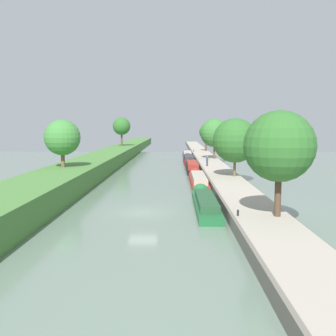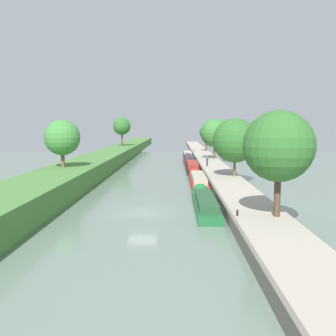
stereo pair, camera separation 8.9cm
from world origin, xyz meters
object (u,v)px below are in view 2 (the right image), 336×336
at_px(narrowboat_green, 205,202).
at_px(narrowboat_red, 198,180).
at_px(person_walking, 207,161).
at_px(narrowboat_black, 192,167).
at_px(narrowboat_maroon, 189,159).
at_px(mooring_bollard_far, 194,150).
at_px(narrowboat_blue, 187,154).
at_px(mooring_bollard_near, 237,213).

distance_m(narrowboat_green, narrowboat_red, 14.37).
bearing_deg(person_walking, narrowboat_black, 138.10).
height_order(narrowboat_green, narrowboat_maroon, narrowboat_maroon).
xyz_separation_m(narrowboat_maroon, mooring_bollard_far, (1.93, 20.10, 0.57)).
distance_m(narrowboat_black, person_walking, 3.44).
relative_size(narrowboat_red, mooring_bollard_far, 33.50).
relative_size(person_walking, mooring_bollard_far, 3.69).
xyz_separation_m(narrowboat_maroon, person_walking, (2.49, -17.14, 1.22)).
bearing_deg(person_walking, narrowboat_blue, 94.13).
relative_size(narrowboat_black, narrowboat_maroon, 0.97).
distance_m(narrowboat_maroon, person_walking, 17.36).
xyz_separation_m(narrowboat_blue, mooring_bollard_far, (1.78, 4.77, 0.62)).
relative_size(narrowboat_maroon, narrowboat_blue, 1.23).
bearing_deg(narrowboat_red, mooring_bollard_near, -85.48).
height_order(narrowboat_red, narrowboat_maroon, narrowboat_maroon).
relative_size(narrowboat_maroon, mooring_bollard_near, 33.62).
bearing_deg(narrowboat_black, mooring_bollard_far, 86.99).
xyz_separation_m(narrowboat_green, narrowboat_maroon, (-0.04, 45.86, 0.08)).
height_order(narrowboat_green, narrowboat_red, narrowboat_red).
height_order(narrowboat_red, person_walking, person_walking).
xyz_separation_m(mooring_bollard_near, mooring_bollard_far, (0.00, 73.54, 0.00)).
distance_m(narrowboat_maroon, narrowboat_blue, 15.33).
distance_m(narrowboat_blue, person_walking, 32.57).
relative_size(narrowboat_green, narrowboat_maroon, 0.93).
relative_size(mooring_bollard_near, mooring_bollard_far, 1.00).
bearing_deg(mooring_bollard_far, narrowboat_red, -91.92).
relative_size(narrowboat_blue, mooring_bollard_near, 27.25).
bearing_deg(narrowboat_red, narrowboat_blue, 90.06).
distance_m(narrowboat_green, narrowboat_black, 30.88).
distance_m(narrowboat_maroon, mooring_bollard_far, 20.20).
xyz_separation_m(narrowboat_black, narrowboat_maroon, (-0.09, 14.98, -0.02)).
distance_m(narrowboat_maroon, mooring_bollard_near, 53.47).
bearing_deg(mooring_bollard_far, mooring_bollard_near, -90.00).
bearing_deg(narrowboat_maroon, mooring_bollard_near, -87.93).
bearing_deg(narrowboat_black, narrowboat_green, -90.10).
bearing_deg(narrowboat_green, narrowboat_blue, 89.89).
xyz_separation_m(narrowboat_black, mooring_bollard_far, (1.84, 35.08, 0.55)).
bearing_deg(mooring_bollard_far, narrowboat_blue, -110.47).
height_order(narrowboat_green, mooring_bollard_far, mooring_bollard_far).
height_order(narrowboat_red, narrowboat_blue, narrowboat_red).
distance_m(person_walking, mooring_bollard_far, 37.25).
relative_size(narrowboat_green, person_walking, 8.48).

